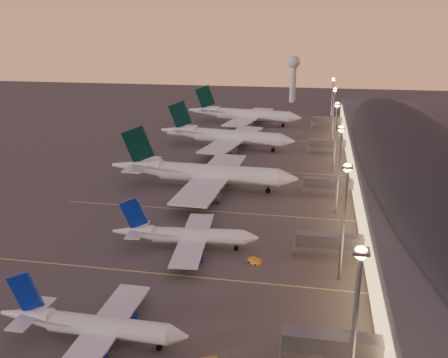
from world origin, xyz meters
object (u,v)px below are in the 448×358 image
at_px(airliner_narrow_north, 185,236).
at_px(airliner_wide_far, 243,115).
at_px(radar_tower, 293,71).
at_px(airliner_wide_mid, 226,136).
at_px(airliner_wide_near, 202,173).
at_px(baggage_tug_c, 253,261).
at_px(airliner_narrow_south, 92,326).

relative_size(airliner_narrow_north, airliner_wide_far, 0.55).
bearing_deg(airliner_narrow_north, airliner_wide_far, 88.02).
height_order(airliner_narrow_north, radar_tower, radar_tower).
bearing_deg(airliner_wide_mid, airliner_wide_near, -77.76).
xyz_separation_m(airliner_narrow_north, airliner_wide_far, (-10.78, 161.75, 2.04)).
xyz_separation_m(airliner_narrow_north, airliner_wide_mid, (-10.03, 105.27, 1.88)).
xyz_separation_m(airliner_wide_far, baggage_tug_c, (28.14, -166.42, -4.83)).
relative_size(airliner_wide_far, baggage_tug_c, 15.91).
relative_size(airliner_narrow_north, airliner_wide_near, 0.56).
height_order(airliner_wide_near, baggage_tug_c, airliner_wide_near).
bearing_deg(airliner_narrow_south, baggage_tug_c, 56.96).
height_order(airliner_narrow_south, radar_tower, radar_tower).
bearing_deg(airliner_wide_far, airliner_wide_near, -78.83).
bearing_deg(radar_tower, baggage_tug_c, -88.49).
bearing_deg(airliner_wide_mid, baggage_tug_c, -66.90).
xyz_separation_m(airliner_narrow_north, airliner_wide_near, (-6.83, 46.70, 1.97)).
bearing_deg(baggage_tug_c, airliner_wide_mid, 137.80).
bearing_deg(airliner_wide_mid, airliner_narrow_south, -79.17).
height_order(airliner_narrow_north, airliner_wide_near, airliner_wide_near).
relative_size(airliner_narrow_south, airliner_wide_far, 0.53).
distance_m(airliner_wide_mid, radar_tower, 148.26).
relative_size(airliner_narrow_south, airliner_wide_mid, 0.54).
relative_size(airliner_wide_mid, airliner_wide_far, 0.97).
bearing_deg(baggage_tug_c, radar_tower, 125.31).
distance_m(airliner_narrow_south, airliner_wide_mid, 145.11).
bearing_deg(airliner_narrow_north, radar_tower, 81.78).
relative_size(airliner_narrow_south, radar_tower, 1.05).
relative_size(airliner_wide_mid, radar_tower, 1.94).
height_order(airliner_wide_near, airliner_wide_far, airliner_wide_far).
bearing_deg(airliner_narrow_south, radar_tower, 87.04).
bearing_deg(radar_tower, airliner_narrow_south, -93.21).
bearing_deg(airliner_narrow_north, baggage_tug_c, -20.85).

